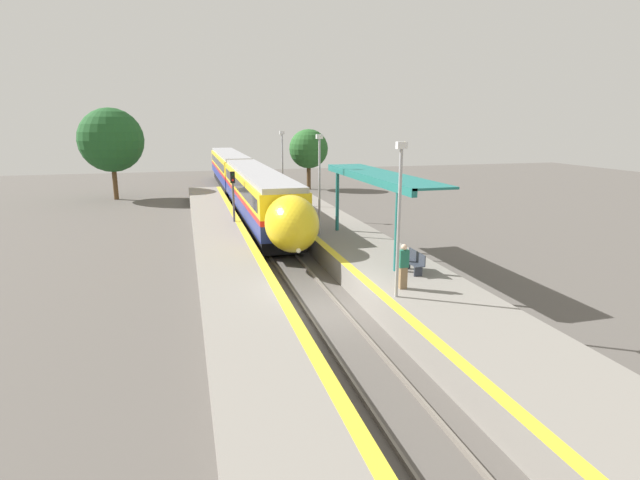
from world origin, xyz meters
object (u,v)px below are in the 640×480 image
at_px(person_waiting, 403,266).
at_px(lamppost_mid, 319,178).
at_px(lamppost_near, 399,211).
at_px(railway_signal, 233,197).
at_px(train, 242,179).
at_px(lamppost_far, 282,163).
at_px(platform_bench, 414,261).

bearing_deg(person_waiting, lamppost_mid, 93.51).
bearing_deg(person_waiting, lamppost_near, -128.03).
bearing_deg(railway_signal, train, 81.12).
bearing_deg(railway_signal, person_waiting, -71.95).
distance_m(person_waiting, railway_signal, 15.67).
bearing_deg(person_waiting, lamppost_far, 91.69).
distance_m(person_waiting, lamppost_mid, 10.12).
xyz_separation_m(train, lamppost_near, (2.21, -28.71, 1.92)).
height_order(train, platform_bench, train).
relative_size(person_waiting, railway_signal, 0.41).
bearing_deg(railway_signal, platform_bench, -64.67).
bearing_deg(lamppost_far, person_waiting, -88.31).
height_order(platform_bench, railway_signal, railway_signal).
distance_m(platform_bench, lamppost_mid, 8.68).
distance_m(railway_signal, lamppost_mid, 6.77).
bearing_deg(railway_signal, lamppost_mid, -49.83).
bearing_deg(lamppost_near, platform_bench, 53.28).
xyz_separation_m(lamppost_near, lamppost_far, (0.00, 21.26, 0.00)).
relative_size(person_waiting, lamppost_mid, 0.31).
relative_size(lamppost_mid, lamppost_far, 1.00).
bearing_deg(railway_signal, lamppost_far, 52.83).
xyz_separation_m(train, lamppost_far, (2.21, -7.45, 1.92)).
xyz_separation_m(person_waiting, lamppost_near, (-0.61, -0.77, 2.24)).
bearing_deg(person_waiting, railway_signal, 108.05).
bearing_deg(lamppost_far, platform_bench, -84.07).
height_order(railway_signal, lamppost_near, lamppost_near).
bearing_deg(lamppost_near, train, 94.40).
xyz_separation_m(person_waiting, lamppost_mid, (-0.61, 9.86, 2.24)).
distance_m(train, railway_signal, 13.21).
xyz_separation_m(platform_bench, lamppost_far, (-1.94, 18.66, 2.67)).
bearing_deg(platform_bench, lamppost_near, -126.72).
bearing_deg(lamppost_far, railway_signal, -127.17).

